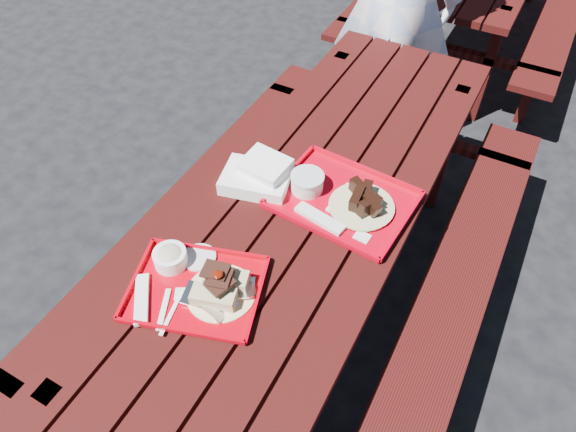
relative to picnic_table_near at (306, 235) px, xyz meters
The scene contains 5 objects.
ground 0.56m from the picnic_table_near, ahead, with size 60.00×60.00×0.00m, color black.
picnic_table_near is the anchor object (origin of this frame).
near_tray 0.55m from the picnic_table_near, 105.78° to the right, with size 0.48×0.42×0.13m.
far_tray 0.24m from the picnic_table_near, 25.25° to the left, with size 0.50×0.40×0.08m.
white_cloth 0.31m from the picnic_table_near, behind, with size 0.28×0.23×0.10m.
Camera 1 is at (0.54, -1.15, 2.09)m, focal length 32.00 mm.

